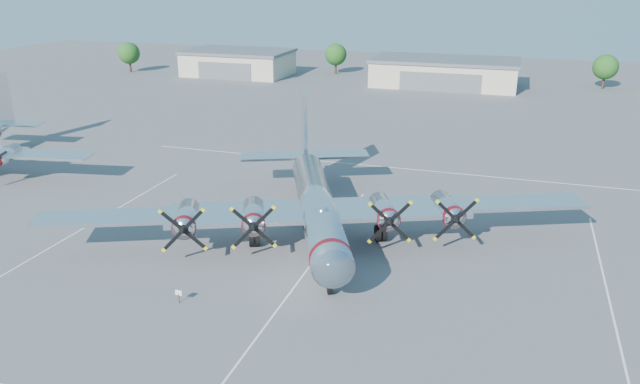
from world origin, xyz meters
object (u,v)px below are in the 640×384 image
(tree_west, at_px, (336,55))
(info_placard, at_px, (179,294))
(hangar_west, at_px, (238,62))
(tree_east, at_px, (606,67))
(tree_far_west, at_px, (129,53))
(hangar_center, at_px, (445,72))
(main_bomber_b29, at_px, (316,234))

(tree_west, xyz_separation_m, info_placard, (18.07, -100.80, -3.51))
(hangar_west, bearing_deg, tree_east, 4.60)
(tree_far_west, relative_size, info_placard, 6.60)
(hangar_west, relative_size, tree_far_west, 3.40)
(hangar_center, height_order, info_placard, hangar_center)
(hangar_west, relative_size, hangar_center, 0.79)
(hangar_center, bearing_deg, hangar_west, 180.00)
(tree_west, height_order, info_placard, tree_west)
(hangar_center, height_order, tree_west, tree_west)
(hangar_west, distance_m, tree_far_west, 25.36)
(tree_west, bearing_deg, info_placard, -79.84)
(hangar_center, height_order, tree_east, tree_east)
(main_bomber_b29, bearing_deg, info_placard, -133.94)
(hangar_center, relative_size, main_bomber_b29, 0.62)
(hangar_west, height_order, tree_west, tree_west)
(tree_west, distance_m, tree_east, 55.04)
(hangar_west, relative_size, info_placard, 22.46)
(tree_far_west, height_order, tree_west, same)
(main_bomber_b29, distance_m, info_placard, 15.45)
(hangar_west, xyz_separation_m, tree_west, (20.00, 8.04, 1.51))
(tree_west, distance_m, info_placard, 102.47)
(tree_far_west, bearing_deg, tree_west, 14.93)
(tree_east, height_order, info_placard, tree_east)
(tree_east, bearing_deg, tree_far_west, -174.29)
(main_bomber_b29, bearing_deg, tree_east, 46.25)
(hangar_center, bearing_deg, info_placard, -94.27)
(tree_west, relative_size, main_bomber_b29, 0.14)
(tree_east, relative_size, main_bomber_b29, 0.14)
(hangar_west, height_order, info_placard, hangar_west)
(hangar_west, bearing_deg, tree_west, 21.89)
(tree_far_west, xyz_separation_m, main_bomber_b29, (68.51, -74.36, -4.22))
(hangar_center, height_order, tree_far_west, tree_far_west)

